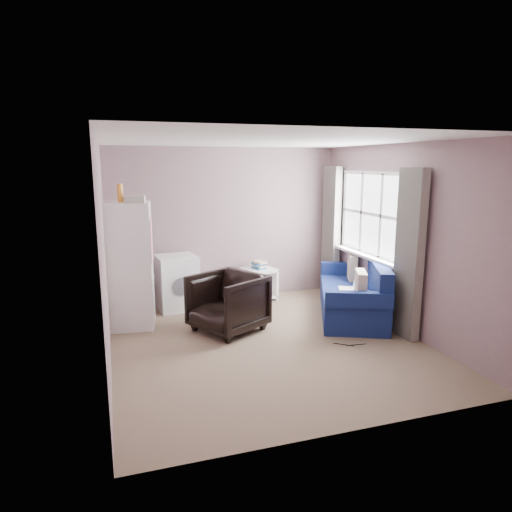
% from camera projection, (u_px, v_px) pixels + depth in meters
% --- Properties ---
extents(room, '(3.84, 4.24, 2.54)m').
position_uv_depth(room, '(268.00, 245.00, 5.59)').
color(room, '#856E57').
rests_on(room, ground).
extents(armchair, '(1.10, 1.12, 0.87)m').
position_uv_depth(armchair, '(228.00, 300.00, 6.14)').
color(armchair, black).
rests_on(armchair, ground).
extents(fridge, '(0.68, 0.67, 1.97)m').
position_uv_depth(fridge, '(130.00, 265.00, 6.24)').
color(fridge, white).
rests_on(fridge, ground).
extents(washing_machine, '(0.66, 0.66, 0.84)m').
position_uv_depth(washing_machine, '(177.00, 281.00, 7.10)').
color(washing_machine, white).
rests_on(washing_machine, ground).
extents(side_table, '(0.57, 0.57, 0.65)m').
position_uv_depth(side_table, '(259.00, 281.00, 7.60)').
color(side_table, white).
rests_on(side_table, ground).
extents(sofa, '(1.58, 2.11, 0.86)m').
position_uv_depth(sofa, '(356.00, 295.00, 6.78)').
color(sofa, navy).
rests_on(sofa, ground).
extents(window_dressing, '(0.17, 2.62, 2.18)m').
position_uv_depth(window_dressing, '(364.00, 241.00, 6.80)').
color(window_dressing, white).
rests_on(window_dressing, ground).
extents(floor_cables, '(0.39, 0.18, 0.01)m').
position_uv_depth(floor_cables, '(350.00, 345.00, 5.72)').
color(floor_cables, black).
rests_on(floor_cables, ground).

